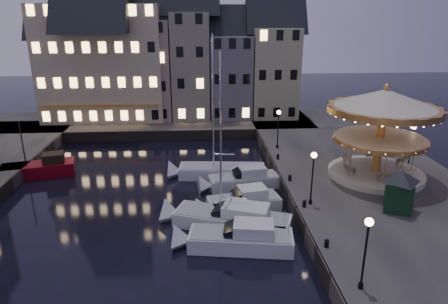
{
  "coord_description": "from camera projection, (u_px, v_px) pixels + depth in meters",
  "views": [
    {
      "loc": [
        -1.14,
        -26.15,
        15.06
      ],
      "look_at": [
        1.0,
        8.0,
        3.2
      ],
      "focal_mm": 32.0,
      "sensor_mm": 36.0,
      "label": 1
    }
  ],
  "objects": [
    {
      "name": "motorboat_d",
      "position": [
        239.0,
        204.0,
        32.07
      ],
      "size": [
        6.88,
        3.35,
        2.15
      ],
      "color": "silver",
      "rests_on": "ground"
    },
    {
      "name": "quaywall_n",
      "position": [
        161.0,
        136.0,
        49.84
      ],
      "size": [
        48.0,
        0.15,
        1.3
      ],
      "primitive_type": "cube",
      "color": "#47423A",
      "rests_on": "ground"
    },
    {
      "name": "bollard_d",
      "position": [
        278.0,
        156.0,
        39.9
      ],
      "size": [
        0.3,
        0.3,
        0.57
      ],
      "color": "black",
      "rests_on": "quay_east"
    },
    {
      "name": "ground",
      "position": [
        217.0,
        228.0,
        29.66
      ],
      "size": [
        160.0,
        160.0,
        0.0
      ],
      "primitive_type": "plane",
      "color": "black",
      "rests_on": "ground"
    },
    {
      "name": "quaywall_e",
      "position": [
        281.0,
        185.0,
        35.46
      ],
      "size": [
        0.15,
        44.0,
        1.3
      ],
      "primitive_type": "cube",
      "color": "#47423A",
      "rests_on": "ground"
    },
    {
      "name": "quay_north",
      "position": [
        150.0,
        124.0,
        55.38
      ],
      "size": [
        44.0,
        12.0,
        1.3
      ],
      "primitive_type": "cube",
      "color": "#474442",
      "rests_on": "ground"
    },
    {
      "name": "streetlamp_a",
      "position": [
        366.0,
        243.0,
        20.28
      ],
      "size": [
        0.44,
        0.44,
        4.17
      ],
      "color": "black",
      "rests_on": "quay_east"
    },
    {
      "name": "carousel",
      "position": [
        383.0,
        117.0,
        34.0
      ],
      "size": [
        9.48,
        9.48,
        8.29
      ],
      "color": "beige",
      "rests_on": "quay_east"
    },
    {
      "name": "townhouse_nc",
      "position": [
        148.0,
        62.0,
        54.6
      ],
      "size": [
        6.82,
        8.0,
        14.8
      ],
      "color": "gray",
      "rests_on": "quay_north"
    },
    {
      "name": "townhouse_nd",
      "position": [
        190.0,
        58.0,
        54.78
      ],
      "size": [
        5.5,
        8.0,
        15.8
      ],
      "color": "gray",
      "rests_on": "quay_north"
    },
    {
      "name": "bollard_c",
      "position": [
        290.0,
        177.0,
        34.71
      ],
      "size": [
        0.3,
        0.3,
        0.57
      ],
      "color": "black",
      "rests_on": "quay_east"
    },
    {
      "name": "streetlamp_c",
      "position": [
        278.0,
        124.0,
        42.44
      ],
      "size": [
        0.44,
        0.44,
        4.17
      ],
      "color": "black",
      "rests_on": "quay_east"
    },
    {
      "name": "motorboat_f",
      "position": [
        216.0,
        172.0,
        38.85
      ],
      "size": [
        9.4,
        3.15,
        12.45
      ],
      "color": "silver",
      "rests_on": "ground"
    },
    {
      "name": "streetlamp_d",
      "position": [
        412.0,
        140.0,
        36.98
      ],
      "size": [
        0.44,
        0.44,
        4.17
      ],
      "color": "black",
      "rests_on": "quay_east"
    },
    {
      "name": "bollard_b",
      "position": [
        304.0,
        203.0,
        30.0
      ],
      "size": [
        0.3,
        0.3,
        0.57
      ],
      "color": "black",
      "rests_on": "quay_east"
    },
    {
      "name": "townhouse_ne",
      "position": [
        230.0,
        69.0,
        55.59
      ],
      "size": [
        6.16,
        8.0,
        12.8
      ],
      "color": "slate",
      "rests_on": "quay_north"
    },
    {
      "name": "hotel_corner",
      "position": [
        103.0,
        55.0,
        53.92
      ],
      "size": [
        17.6,
        9.0,
        16.8
      ],
      "color": "beige",
      "rests_on": "quay_north"
    },
    {
      "name": "motorboat_c",
      "position": [
        227.0,
        219.0,
        29.63
      ],
      "size": [
        9.55,
        5.47,
        12.86
      ],
      "color": "silver",
      "rests_on": "ground"
    },
    {
      "name": "ticket_kiosk",
      "position": [
        400.0,
        184.0,
        28.95
      ],
      "size": [
        3.01,
        3.01,
        3.52
      ],
      "color": "black",
      "rests_on": "quay_east"
    },
    {
      "name": "streetlamp_b",
      "position": [
        313.0,
        171.0,
        29.71
      ],
      "size": [
        0.44,
        0.44,
        4.17
      ],
      "color": "black",
      "rests_on": "quay_east"
    },
    {
      "name": "quay_east",
      "position": [
        369.0,
        183.0,
        35.93
      ],
      "size": [
        16.0,
        56.0,
        1.3
      ],
      "primitive_type": "cube",
      "color": "#474442",
      "rests_on": "ground"
    },
    {
      "name": "townhouse_nb",
      "position": [
        104.0,
        66.0,
        54.41
      ],
      "size": [
        6.16,
        8.0,
        13.8
      ],
      "color": "slate",
      "rests_on": "quay_north"
    },
    {
      "name": "townhouse_na",
      "position": [
        64.0,
        71.0,
        54.25
      ],
      "size": [
        5.5,
        8.0,
        12.8
      ],
      "color": "tan",
      "rests_on": "quay_north"
    },
    {
      "name": "bollard_a",
      "position": [
        327.0,
        243.0,
        24.81
      ],
      "size": [
        0.3,
        0.3,
        0.57
      ],
      "color": "black",
      "rests_on": "quay_east"
    },
    {
      "name": "motorboat_b",
      "position": [
        235.0,
        239.0,
        26.97
      ],
      "size": [
        8.13,
        3.37,
        2.15
      ],
      "color": "silver",
      "rests_on": "ground"
    },
    {
      "name": "red_fishing_boat",
      "position": [
        40.0,
        169.0,
        39.01
      ],
      "size": [
        7.02,
        3.87,
        5.7
      ],
      "color": "#6B0312",
      "rests_on": "ground"
    },
    {
      "name": "townhouse_nf",
      "position": [
        273.0,
        65.0,
        55.78
      ],
      "size": [
        6.82,
        8.0,
        13.8
      ],
      "color": "tan",
      "rests_on": "quay_north"
    },
    {
      "name": "motorboat_e",
      "position": [
        240.0,
        181.0,
        36.37
      ],
      "size": [
        7.38,
        3.08,
        2.15
      ],
      "color": "silver",
      "rests_on": "ground"
    }
  ]
}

